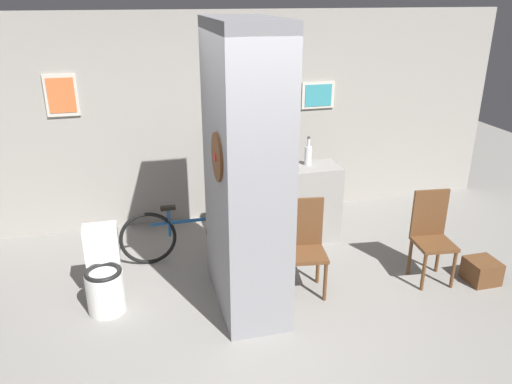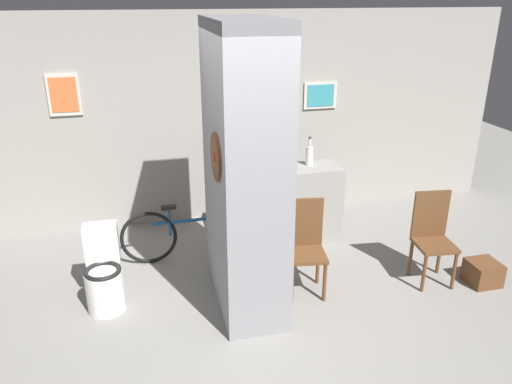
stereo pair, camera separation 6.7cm
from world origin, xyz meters
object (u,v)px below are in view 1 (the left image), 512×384
(chair_by_doorway, at_px, (432,233))
(bottle_tall, at_px, (308,154))
(toilet, at_px, (104,276))
(bicycle, at_px, (192,232))
(chair_near_pillar, at_px, (305,243))

(chair_by_doorway, bearing_deg, bottle_tall, 132.25)
(toilet, height_order, bicycle, toilet)
(chair_near_pillar, distance_m, bottle_tall, 1.30)
(chair_by_doorway, height_order, bicycle, chair_by_doorway)
(toilet, distance_m, chair_by_doorway, 3.25)
(chair_near_pillar, relative_size, bicycle, 0.61)
(chair_near_pillar, distance_m, chair_by_doorway, 1.32)
(chair_near_pillar, xyz_separation_m, bicycle, (-1.00, 0.89, -0.18))
(bottle_tall, bearing_deg, chair_near_pillar, -110.60)
(toilet, xyz_separation_m, bottle_tall, (2.33, 0.93, 0.71))
(toilet, relative_size, bottle_tall, 2.22)
(toilet, bearing_deg, chair_by_doorway, -5.32)
(bicycle, xyz_separation_m, bottle_tall, (1.42, 0.22, 0.72))
(chair_near_pillar, distance_m, bicycle, 1.35)
(chair_by_doorway, distance_m, bottle_tall, 1.62)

